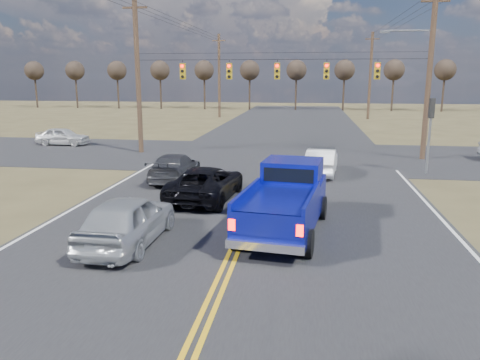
# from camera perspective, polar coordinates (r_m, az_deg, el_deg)

# --- Properties ---
(ground) EXTENTS (160.00, 160.00, 0.00)m
(ground) POSITION_cam_1_polar(r_m,az_deg,el_deg) (12.82, -1.40, -10.33)
(ground) COLOR brown
(ground) RESTS_ON ground
(road_main) EXTENTS (14.00, 120.00, 0.02)m
(road_main) POSITION_cam_1_polar(r_m,az_deg,el_deg) (22.30, 2.93, -0.40)
(road_main) COLOR #28282B
(road_main) RESTS_ON ground
(road_cross) EXTENTS (120.00, 12.00, 0.02)m
(road_cross) POSITION_cam_1_polar(r_m,az_deg,el_deg) (30.13, 4.38, 2.97)
(road_cross) COLOR #28282B
(road_cross) RESTS_ON ground
(signal_gantry) EXTENTS (19.60, 4.83, 10.00)m
(signal_gantry) POSITION_cam_1_polar(r_m,az_deg,el_deg) (29.47, 5.51, 12.62)
(signal_gantry) COLOR #473323
(signal_gantry) RESTS_ON ground
(utility_poles) EXTENTS (19.60, 58.32, 10.00)m
(utility_poles) POSITION_cam_1_polar(r_m,az_deg,el_deg) (28.72, 4.41, 12.97)
(utility_poles) COLOR #473323
(utility_poles) RESTS_ON ground
(treeline) EXTENTS (87.00, 117.80, 7.40)m
(treeline) POSITION_cam_1_polar(r_m,az_deg,el_deg) (38.67, 5.49, 13.53)
(treeline) COLOR #33261C
(treeline) RESTS_ON ground
(pickup_truck) EXTENTS (2.88, 5.99, 2.17)m
(pickup_truck) POSITION_cam_1_polar(r_m,az_deg,el_deg) (15.22, 5.58, -2.49)
(pickup_truck) COLOR black
(pickup_truck) RESTS_ON ground
(silver_suv) EXTENTS (1.92, 4.58, 1.55)m
(silver_suv) POSITION_cam_1_polar(r_m,az_deg,el_deg) (14.48, -13.54, -4.72)
(silver_suv) COLOR #AAAEB2
(silver_suv) RESTS_ON ground
(black_suv) EXTENTS (2.69, 5.15, 1.38)m
(black_suv) POSITION_cam_1_polar(r_m,az_deg,el_deg) (19.28, -4.16, -0.36)
(black_suv) COLOR black
(black_suv) RESTS_ON ground
(white_car_queue) EXTENTS (1.83, 4.24, 1.36)m
(white_car_queue) POSITION_cam_1_polar(r_m,az_deg,el_deg) (24.48, 9.90, 2.21)
(white_car_queue) COLOR white
(white_car_queue) RESTS_ON ground
(dgrey_car_queue) EXTENTS (2.00, 4.59, 1.31)m
(dgrey_car_queue) POSITION_cam_1_polar(r_m,az_deg,el_deg) (23.01, -7.97, 1.57)
(dgrey_car_queue) COLOR #39393E
(dgrey_car_queue) RESTS_ON ground
(cross_car_west) EXTENTS (1.60, 3.87, 1.31)m
(cross_car_west) POSITION_cam_1_polar(r_m,az_deg,el_deg) (37.00, -20.80, 4.99)
(cross_car_west) COLOR silver
(cross_car_west) RESTS_ON ground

